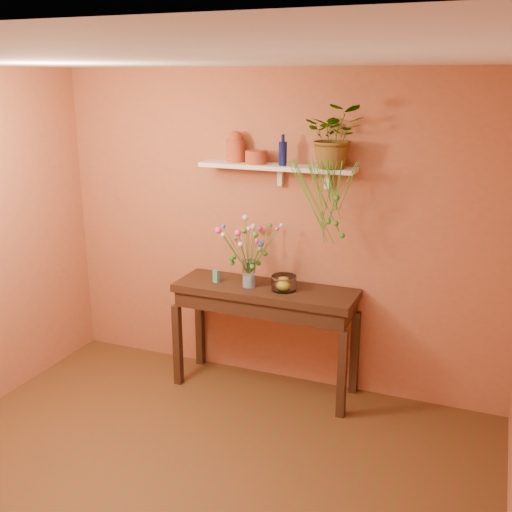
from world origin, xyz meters
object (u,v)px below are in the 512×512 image
object	(u,v)px
glass_vase	(249,276)
glass_bowl	(284,283)
sideboard	(265,302)
terracotta_jug	(236,147)
spider_plant	(335,136)
bouquet	(247,241)
blue_bottle	(283,153)

from	to	relation	value
glass_vase	glass_bowl	world-z (taller)	glass_vase
sideboard	terracotta_jug	xyz separation A→B (m)	(-0.33, 0.17, 1.26)
spider_plant	bouquet	distance (m)	1.09
bouquet	sideboard	bearing A→B (deg)	18.46
bouquet	terracotta_jug	bearing A→B (deg)	132.15
glass_vase	bouquet	distance (m)	0.30
spider_plant	glass_bowl	world-z (taller)	spider_plant
bouquet	blue_bottle	bearing A→B (deg)	32.47
glass_bowl	bouquet	bearing A→B (deg)	-174.03
terracotta_jug	bouquet	xyz separation A→B (m)	(0.19, -0.21, -0.73)
sideboard	glass_bowl	size ratio (longest dim) A/B	7.48
glass_bowl	blue_bottle	bearing A→B (deg)	118.27
sideboard	bouquet	distance (m)	0.55
sideboard	glass_vase	bearing A→B (deg)	-160.18
spider_plant	sideboard	bearing A→B (deg)	-168.13
blue_bottle	sideboard	bearing A→B (deg)	-133.69
terracotta_jug	glass_vase	distance (m)	1.07
glass_bowl	spider_plant	bearing A→B (deg)	19.36
terracotta_jug	glass_bowl	world-z (taller)	terracotta_jug
sideboard	blue_bottle	bearing A→B (deg)	46.31
blue_bottle	glass_bowl	world-z (taller)	blue_bottle
glass_vase	glass_bowl	size ratio (longest dim) A/B	1.11
bouquet	glass_bowl	distance (m)	0.46
terracotta_jug	sideboard	bearing A→B (deg)	-26.59
blue_bottle	bouquet	bearing A→B (deg)	-147.53
blue_bottle	bouquet	size ratio (longest dim) A/B	0.50
terracotta_jug	glass_vase	size ratio (longest dim) A/B	1.11
blue_bottle	terracotta_jug	bearing A→B (deg)	172.33
sideboard	spider_plant	distance (m)	1.49
glass_bowl	terracotta_jug	bearing A→B (deg)	160.16
blue_bottle	glass_vase	bearing A→B (deg)	-146.25
terracotta_jug	glass_vase	bearing A→B (deg)	-45.85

